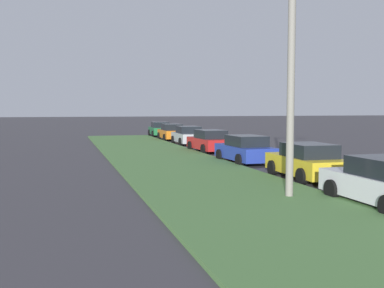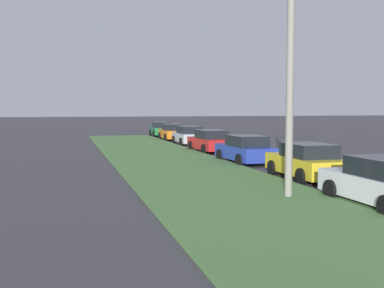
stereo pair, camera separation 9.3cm
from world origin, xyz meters
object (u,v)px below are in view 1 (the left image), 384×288
at_px(parked_car_blue, 245,150).
at_px(parked_car_green, 160,129).
at_px(parked_car_silver, 188,136).
at_px(streetlight, 303,60).
at_px(parked_car_red, 210,141).
at_px(parked_car_orange, 172,132).
at_px(parked_car_yellow, 307,162).

xyz_separation_m(parked_car_blue, parked_car_green, (24.21, -0.38, 0.00)).
relative_size(parked_car_silver, streetlight, 0.58).
height_order(parked_car_blue, parked_car_red, same).
bearing_deg(parked_car_silver, streetlight, 175.17).
bearing_deg(parked_car_silver, parked_car_orange, 1.89).
height_order(parked_car_blue, parked_car_silver, same).
bearing_deg(parked_car_orange, parked_car_blue, -179.73).
height_order(parked_car_red, parked_car_green, same).
distance_m(parked_car_yellow, parked_car_blue, 5.84).
height_order(parked_car_yellow, parked_car_orange, same).
bearing_deg(parked_car_orange, streetlight, 176.39).
height_order(parked_car_silver, parked_car_orange, same).
distance_m(parked_car_blue, streetlight, 10.52).
relative_size(parked_car_orange, streetlight, 0.58).
distance_m(parked_car_silver, streetlight, 22.91).
bearing_deg(parked_car_silver, parked_car_yellow, -178.77).
bearing_deg(parked_car_orange, parked_car_silver, -178.18).
distance_m(parked_car_yellow, parked_car_red, 12.24).
xyz_separation_m(parked_car_red, parked_car_orange, (11.84, -0.16, 0.00)).
bearing_deg(parked_car_green, streetlight, 178.67).
distance_m(parked_car_blue, parked_car_orange, 18.25).
bearing_deg(parked_car_green, parked_car_silver, -177.58).
xyz_separation_m(parked_car_yellow, parked_car_red, (12.24, 0.27, 0.00)).
xyz_separation_m(parked_car_silver, parked_car_green, (11.38, -0.06, 0.00)).
bearing_deg(streetlight, parked_car_red, -7.47).
bearing_deg(parked_car_silver, parked_car_green, 0.80).
relative_size(parked_car_yellow, parked_car_silver, 1.00).
relative_size(parked_car_blue, parked_car_red, 1.00).
xyz_separation_m(parked_car_silver, parked_car_orange, (5.41, 0.07, 0.00)).
bearing_deg(parked_car_orange, parked_car_red, -179.74).
height_order(parked_car_yellow, parked_car_green, same).
height_order(parked_car_green, streetlight, streetlight).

